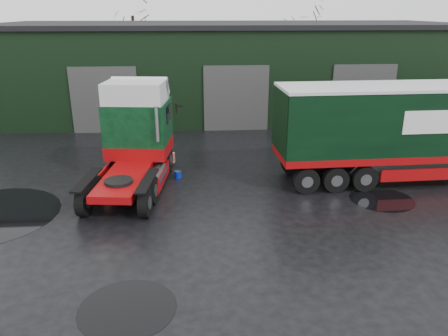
# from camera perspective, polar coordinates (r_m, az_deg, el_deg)

# --- Properties ---
(ground) EXTENTS (100.00, 100.00, 0.00)m
(ground) POSITION_cam_1_polar(r_m,az_deg,el_deg) (14.59, -1.00, -9.42)
(ground) COLOR black
(warehouse) EXTENTS (32.40, 12.40, 6.30)m
(warehouse) POSITION_cam_1_polar(r_m,az_deg,el_deg) (33.04, 0.57, 13.02)
(warehouse) COLOR black
(warehouse) RESTS_ON ground
(hero_tractor) EXTENTS (3.75, 7.29, 4.34)m
(hero_tractor) POSITION_cam_1_polar(r_m,az_deg,el_deg) (18.10, -12.46, 3.50)
(hero_tractor) COLOR black
(hero_tractor) RESTS_ON ground
(lorry_right) EXTENTS (16.26, 3.30, 4.25)m
(lorry_right) POSITION_cam_1_polar(r_m,az_deg,el_deg) (20.85, 24.23, 4.23)
(lorry_right) COLOR silver
(lorry_right) RESTS_ON ground
(wash_bucket) EXTENTS (0.42, 0.42, 0.31)m
(wash_bucket) POSITION_cam_1_polar(r_m,az_deg,el_deg) (19.80, -6.04, -0.86)
(wash_bucket) COLOR #071E98
(wash_bucket) RESTS_ON ground
(tree_back_a) EXTENTS (4.40, 4.40, 9.50)m
(tree_back_a) POSITION_cam_1_polar(r_m,az_deg,el_deg) (43.09, -11.68, 16.39)
(tree_back_a) COLOR black
(tree_back_a) RESTS_ON ground
(tree_back_b) EXTENTS (4.40, 4.40, 7.50)m
(tree_back_b) POSITION_cam_1_polar(r_m,az_deg,el_deg) (44.13, 10.27, 15.25)
(tree_back_b) COLOR black
(tree_back_b) RESTS_ON ground
(puddle_0) EXTENTS (2.53, 2.53, 0.01)m
(puddle_0) POSITION_cam_1_polar(r_m,az_deg,el_deg) (11.92, -12.50, -17.48)
(puddle_0) COLOR black
(puddle_0) RESTS_ON ground
(puddle_1) EXTENTS (2.53, 2.53, 0.01)m
(puddle_1) POSITION_cam_1_polar(r_m,az_deg,el_deg) (18.65, 19.89, -3.85)
(puddle_1) COLOR black
(puddle_1) RESTS_ON ground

